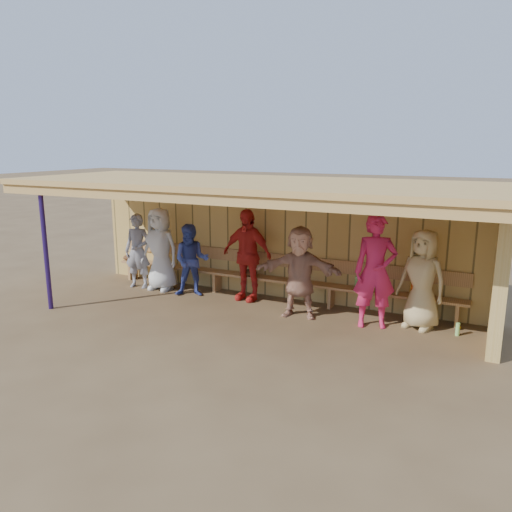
{
  "coord_description": "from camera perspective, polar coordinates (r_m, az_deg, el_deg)",
  "views": [
    {
      "loc": [
        4.05,
        -7.99,
        3.13
      ],
      "look_at": [
        0.0,
        0.35,
        1.05
      ],
      "focal_mm": 35.0,
      "sensor_mm": 36.0,
      "label": 1
    }
  ],
  "objects": [
    {
      "name": "ground",
      "position": [
        9.49,
        -0.93,
        -6.62
      ],
      "size": [
        90.0,
        90.0,
        0.0
      ],
      "primitive_type": "plane",
      "color": "brown",
      "rests_on": "ground"
    },
    {
      "name": "player_c",
      "position": [
        10.49,
        -7.39,
        -0.5
      ],
      "size": [
        0.91,
        0.83,
        1.53
      ],
      "primitive_type": "imported",
      "rotation": [
        0.0,
        0.0,
        0.42
      ],
      "color": "#374697",
      "rests_on": "ground"
    },
    {
      "name": "player_h",
      "position": [
        9.0,
        18.44,
        -2.56
      ],
      "size": [
        0.99,
        0.81,
        1.74
      ],
      "primitive_type": "imported",
      "rotation": [
        0.0,
        0.0,
        -0.34
      ],
      "color": "tan",
      "rests_on": "ground"
    },
    {
      "name": "dugout_equipment",
      "position": [
        10.47,
        -1.73,
        -1.96
      ],
      "size": [
        7.49,
        0.62,
        0.8
      ],
      "color": "orange",
      "rests_on": "ground"
    },
    {
      "name": "player_g",
      "position": [
        8.82,
        13.47,
        -1.73
      ],
      "size": [
        0.84,
        0.69,
        1.99
      ],
      "primitive_type": "imported",
      "rotation": [
        0.0,
        0.0,
        0.33
      ],
      "color": "#D02151",
      "rests_on": "ground"
    },
    {
      "name": "player_a",
      "position": [
        11.32,
        -13.35,
        0.55
      ],
      "size": [
        0.66,
        0.5,
        1.65
      ],
      "primitive_type": "imported",
      "rotation": [
        0.0,
        0.0,
        0.18
      ],
      "color": "gray",
      "rests_on": "ground"
    },
    {
      "name": "bench",
      "position": [
        10.3,
        1.86,
        -2.0
      ],
      "size": [
        7.6,
        0.34,
        0.93
      ],
      "color": "#B3834D",
      "rests_on": "ground"
    },
    {
      "name": "player_f",
      "position": [
        9.15,
        4.99,
        -1.83
      ],
      "size": [
        1.64,
        0.76,
        1.7
      ],
      "primitive_type": "imported",
      "rotation": [
        0.0,
        0.0,
        0.17
      ],
      "color": "tan",
      "rests_on": "ground"
    },
    {
      "name": "player_b",
      "position": [
        11.03,
        -10.89,
        0.78
      ],
      "size": [
        0.89,
        0.59,
        1.81
      ],
      "primitive_type": "imported",
      "rotation": [
        0.0,
        0.0,
        0.01
      ],
      "color": "silver",
      "rests_on": "ground"
    },
    {
      "name": "player_d",
      "position": [
        10.11,
        -1.06,
        0.13
      ],
      "size": [
        1.13,
        0.55,
        1.88
      ],
      "primitive_type": "imported",
      "rotation": [
        0.0,
        0.0,
        -0.08
      ],
      "color": "red",
      "rests_on": "ground"
    },
    {
      "name": "dugout_structure",
      "position": [
        9.52,
        3.0,
        3.96
      ],
      "size": [
        8.8,
        3.2,
        2.5
      ],
      "color": "tan",
      "rests_on": "ground"
    }
  ]
}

